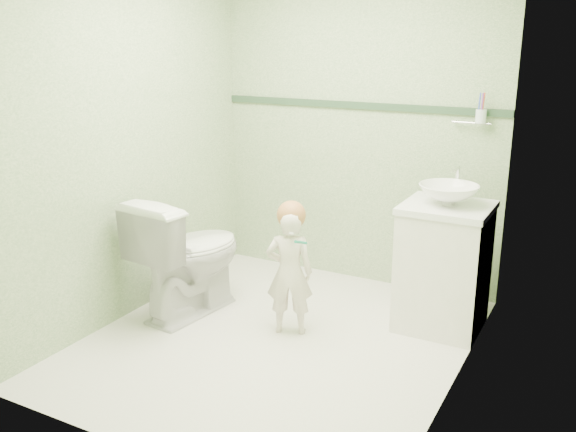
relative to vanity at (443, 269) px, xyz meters
The scene contains 12 objects.
ground 1.16m from the vanity, 140.19° to the right, with size 2.50×2.50×0.00m, color silver.
room_shell 1.35m from the vanity, 140.19° to the right, with size 2.50×2.54×2.40m.
trim_stripe 1.38m from the vanity, 147.36° to the left, with size 2.20×0.02×0.05m, color #2C4630.
vanity is the anchor object (origin of this frame).
counter 0.41m from the vanity, ahead, with size 0.54×0.52×0.04m, color white.
basin 0.49m from the vanity, ahead, with size 0.37×0.37×0.13m, color white.
faucet 0.60m from the vanity, 90.00° to the left, with size 0.03×0.13×0.18m.
cup_holder 1.05m from the vanity, 83.76° to the left, with size 0.26×0.07×0.21m.
toilet 1.69m from the vanity, 159.49° to the right, with size 0.47×0.82×0.84m, color white.
toddler 1.00m from the vanity, 146.88° to the right, with size 0.30×0.20×0.81m, color beige.
hair_cap 1.05m from the vanity, 148.10° to the right, with size 0.18×0.18×0.18m, color #AE6F3C.
teal_toothbrush 0.99m from the vanity, 138.70° to the right, with size 0.10×0.14×0.08m.
Camera 1 is at (1.76, -3.13, 1.86)m, focal length 39.41 mm.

